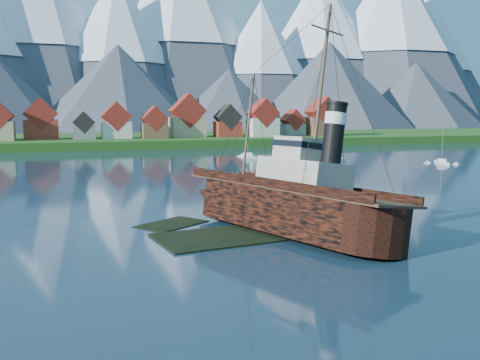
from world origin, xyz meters
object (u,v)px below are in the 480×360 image
object	(u,v)px
sailboat_f	(332,159)
tugboat_wreck	(281,201)
sailboat_d	(442,163)
sailboat_e	(248,157)

from	to	relation	value
sailboat_f	tugboat_wreck	bearing A→B (deg)	-140.26
tugboat_wreck	sailboat_d	distance (m)	89.00
tugboat_wreck	sailboat_e	distance (m)	94.51
sailboat_e	tugboat_wreck	bearing A→B (deg)	-97.74
tugboat_wreck	sailboat_f	world-z (taller)	tugboat_wreck
tugboat_wreck	sailboat_f	bearing A→B (deg)	38.32
sailboat_d	tugboat_wreck	bearing A→B (deg)	-113.92
tugboat_wreck	sailboat_f	size ratio (longest dim) A/B	2.87
sailboat_e	sailboat_f	distance (m)	24.36
tugboat_wreck	sailboat_d	bearing A→B (deg)	20.04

